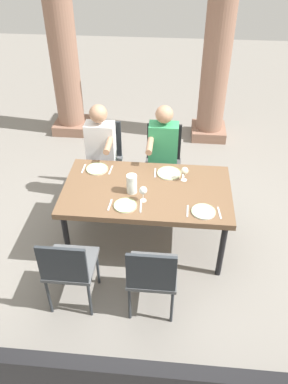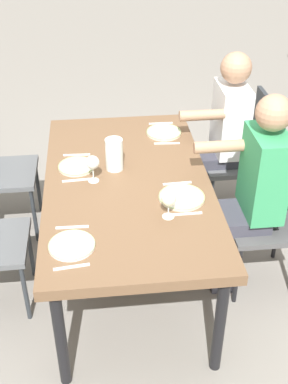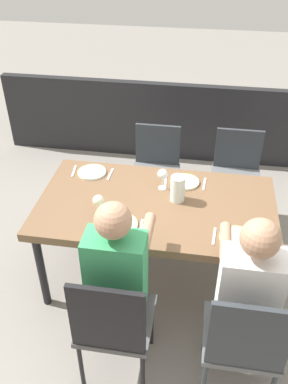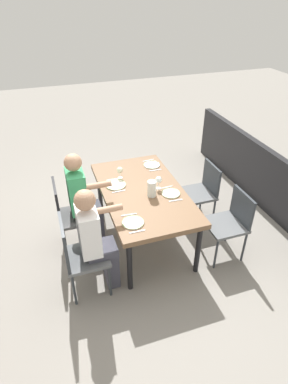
{
  "view_description": "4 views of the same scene",
  "coord_description": "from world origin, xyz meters",
  "px_view_note": "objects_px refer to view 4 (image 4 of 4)",
  "views": [
    {
      "loc": [
        0.26,
        -3.12,
        3.11
      ],
      "look_at": [
        -0.02,
        -0.07,
        0.76
      ],
      "focal_mm": 35.98,
      "sensor_mm": 36.0,
      "label": 1
    },
    {
      "loc": [
        2.46,
        -0.17,
        2.34
      ],
      "look_at": [
        0.14,
        0.08,
        0.76
      ],
      "focal_mm": 46.66,
      "sensor_mm": 36.0,
      "label": 2
    },
    {
      "loc": [
        -0.29,
        2.38,
        2.55
      ],
      "look_at": [
        0.09,
        -0.0,
        0.84
      ],
      "focal_mm": 38.81,
      "sensor_mm": 36.0,
      "label": 3
    },
    {
      "loc": [
        -3.12,
        1.02,
        2.89
      ],
      "look_at": [
        -0.1,
        0.02,
        0.79
      ],
      "focal_mm": 29.86,
      "sensor_mm": 36.0,
      "label": 4
    }
  ],
  "objects_px": {
    "diner_man_white": "(83,199)",
    "plate_2": "(116,185)",
    "dining_table": "(143,195)",
    "plate_0": "(133,222)",
    "wine_glass_1": "(159,180)",
    "water_pitcher": "(152,189)",
    "plate_3": "(152,165)",
    "plate_1": "(171,193)",
    "chair_mid_north": "(69,212)",
    "chair_west_south": "(231,220)",
    "chair_west_north": "(78,253)",
    "chair_mid_south": "(202,189)",
    "diner_woman_green": "(96,238)",
    "wine_glass_2": "(120,170)"
  },
  "relations": [
    {
      "from": "chair_west_south",
      "to": "plate_2",
      "type": "distance_m",
      "value": 1.47
    },
    {
      "from": "diner_man_white",
      "to": "wine_glass_1",
      "type": "height_order",
      "value": "diner_man_white"
    },
    {
      "from": "dining_table",
      "to": "plate_0",
      "type": "height_order",
      "value": "plate_0"
    },
    {
      "from": "plate_2",
      "to": "plate_3",
      "type": "height_order",
      "value": "same"
    },
    {
      "from": "dining_table",
      "to": "plate_0",
      "type": "xyz_separation_m",
      "value": [
        -0.57,
        0.3,
        0.07
      ]
    },
    {
      "from": "diner_woman_green",
      "to": "plate_2",
      "type": "distance_m",
      "value": 0.93
    },
    {
      "from": "chair_west_south",
      "to": "plate_0",
      "type": "relative_size",
      "value": 3.65
    },
    {
      "from": "plate_1",
      "to": "water_pitcher",
      "type": "xyz_separation_m",
      "value": [
        0.04,
        0.23,
        0.08
      ]
    },
    {
      "from": "diner_man_white",
      "to": "wine_glass_2",
      "type": "bearing_deg",
      "value": -64.39
    },
    {
      "from": "diner_woman_green",
      "to": "plate_0",
      "type": "height_order",
      "value": "diner_woman_green"
    },
    {
      "from": "chair_west_north",
      "to": "chair_mid_north",
      "type": "bearing_deg",
      "value": 0.0
    },
    {
      "from": "chair_west_north",
      "to": "chair_west_south",
      "type": "bearing_deg",
      "value": -90.0
    },
    {
      "from": "plate_2",
      "to": "wine_glass_1",
      "type": "bearing_deg",
      "value": -115.76
    },
    {
      "from": "chair_mid_south",
      "to": "plate_2",
      "type": "xyz_separation_m",
      "value": [
        0.09,
        1.19,
        0.26
      ]
    },
    {
      "from": "chair_mid_north",
      "to": "plate_0",
      "type": "height_order",
      "value": "chair_mid_north"
    },
    {
      "from": "chair_west_north",
      "to": "wine_glass_1",
      "type": "xyz_separation_m",
      "value": [
        0.6,
        -1.11,
        0.32
      ]
    },
    {
      "from": "plate_1",
      "to": "plate_3",
      "type": "height_order",
      "value": "same"
    },
    {
      "from": "wine_glass_1",
      "to": "wine_glass_2",
      "type": "distance_m",
      "value": 0.55
    },
    {
      "from": "diner_man_white",
      "to": "plate_2",
      "type": "xyz_separation_m",
      "value": [
        0.09,
        -0.43,
        0.06
      ]
    },
    {
      "from": "dining_table",
      "to": "diner_man_white",
      "type": "bearing_deg",
      "value": 80.33
    },
    {
      "from": "chair_mid_south",
      "to": "plate_3",
      "type": "height_order",
      "value": "chair_mid_south"
    },
    {
      "from": "chair_west_south",
      "to": "chair_mid_north",
      "type": "height_order",
      "value": "chair_mid_north"
    },
    {
      "from": "water_pitcher",
      "to": "chair_west_south",
      "type": "bearing_deg",
      "value": -119.48
    },
    {
      "from": "diner_man_white",
      "to": "water_pitcher",
      "type": "relative_size",
      "value": 6.55
    },
    {
      "from": "dining_table",
      "to": "plate_3",
      "type": "xyz_separation_m",
      "value": [
        0.56,
        -0.32,
        0.07
      ]
    },
    {
      "from": "chair_west_south",
      "to": "plate_1",
      "type": "distance_m",
      "value": 0.78
    },
    {
      "from": "plate_1",
      "to": "water_pitcher",
      "type": "relative_size",
      "value": 1.14
    },
    {
      "from": "chair_west_north",
      "to": "plate_2",
      "type": "relative_size",
      "value": 3.7
    },
    {
      "from": "dining_table",
      "to": "wine_glass_2",
      "type": "xyz_separation_m",
      "value": [
        0.38,
        0.19,
        0.18
      ]
    },
    {
      "from": "diner_man_white",
      "to": "plate_0",
      "type": "relative_size",
      "value": 5.44
    },
    {
      "from": "plate_0",
      "to": "plate_3",
      "type": "relative_size",
      "value": 1.04
    },
    {
      "from": "water_pitcher",
      "to": "wine_glass_2",
      "type": "bearing_deg",
      "value": 25.86
    },
    {
      "from": "plate_0",
      "to": "water_pitcher",
      "type": "relative_size",
      "value": 1.2
    },
    {
      "from": "chair_west_north",
      "to": "plate_2",
      "type": "height_order",
      "value": "chair_west_north"
    },
    {
      "from": "plate_0",
      "to": "water_pitcher",
      "type": "height_order",
      "value": "water_pitcher"
    },
    {
      "from": "wine_glass_1",
      "to": "water_pitcher",
      "type": "xyz_separation_m",
      "value": [
        -0.13,
        0.13,
        -0.03
      ]
    },
    {
      "from": "chair_west_south",
      "to": "chair_mid_south",
      "type": "height_order",
      "value": "chair_west_south"
    },
    {
      "from": "plate_2",
      "to": "chair_mid_north",
      "type": "bearing_deg",
      "value": 98.18
    },
    {
      "from": "dining_table",
      "to": "diner_woman_green",
      "type": "height_order",
      "value": "diner_woman_green"
    },
    {
      "from": "dining_table",
      "to": "chair_west_north",
      "type": "xyz_separation_m",
      "value": [
        -0.62,
        0.91,
        -0.14
      ]
    },
    {
      "from": "dining_table",
      "to": "chair_mid_north",
      "type": "height_order",
      "value": "chair_mid_north"
    },
    {
      "from": "plate_3",
      "to": "plate_1",
      "type": "bearing_deg",
      "value": 178.39
    },
    {
      "from": "chair_west_south",
      "to": "diner_man_white",
      "type": "height_order",
      "value": "diner_man_white"
    },
    {
      "from": "diner_woman_green",
      "to": "dining_table",
      "type": "bearing_deg",
      "value": -49.13
    },
    {
      "from": "chair_west_north",
      "to": "wine_glass_2",
      "type": "xyz_separation_m",
      "value": [
        0.99,
        -0.72,
        0.31
      ]
    },
    {
      "from": "diner_woman_green",
      "to": "plate_2",
      "type": "xyz_separation_m",
      "value": [
        0.83,
        -0.42,
        0.07
      ]
    },
    {
      "from": "chair_mid_north",
      "to": "diner_woman_green",
      "type": "bearing_deg",
      "value": -164.81
    },
    {
      "from": "diner_woman_green",
      "to": "diner_man_white",
      "type": "distance_m",
      "value": 0.74
    },
    {
      "from": "plate_2",
      "to": "diner_man_white",
      "type": "bearing_deg",
      "value": 102.17
    },
    {
      "from": "chair_mid_north",
      "to": "plate_2",
      "type": "xyz_separation_m",
      "value": [
        0.09,
        -0.62,
        0.22
      ]
    }
  ]
}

